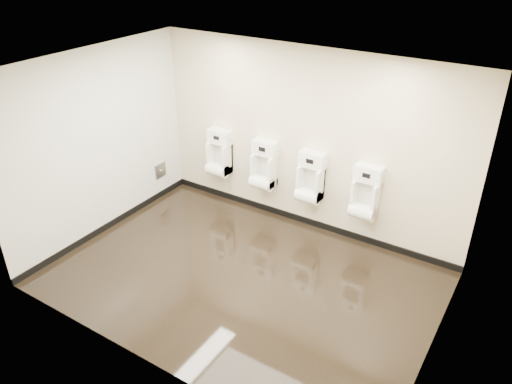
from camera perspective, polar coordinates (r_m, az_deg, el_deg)
ground at (r=6.86m, az=-1.67°, el=-9.88°), size 5.00×3.50×0.00m
ceiling at (r=5.58m, az=-2.08°, el=13.32°), size 5.00×3.50×0.00m
back_wall at (r=7.47m, az=5.72°, el=5.82°), size 5.00×0.02×2.80m
front_wall at (r=4.97m, az=-13.32°, el=-7.50°), size 5.00×0.02×2.80m
left_wall at (r=7.66m, az=-17.62°, el=5.17°), size 0.02×3.50×2.80m
right_wall at (r=5.31m, az=21.28°, el=-6.30°), size 0.02×3.50×2.80m
tile_overlay_left at (r=7.66m, az=-17.59°, el=5.17°), size 0.01×3.50×2.80m
skirting_back at (r=8.07m, az=5.22°, el=-3.09°), size 5.00×0.02×0.10m
skirting_left at (r=8.25m, az=-16.21°, el=-3.47°), size 0.02×3.50×0.10m
access_panel at (r=8.75m, az=-10.89°, el=2.47°), size 0.04×0.25×0.25m
urinal_0 at (r=8.32m, az=-4.24°, el=4.08°), size 0.41×0.31×0.77m
urinal_1 at (r=7.87m, az=0.89°, el=2.70°), size 0.41×0.31×0.77m
urinal_2 at (r=7.52m, az=6.21°, el=1.23°), size 0.41×0.31×0.77m
urinal_3 at (r=7.23m, az=12.36°, el=-0.47°), size 0.41×0.31×0.77m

